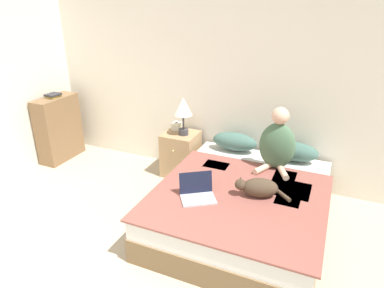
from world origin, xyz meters
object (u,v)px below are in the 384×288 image
(cat_tabby, at_px, (258,187))
(pillow_far, at_px, (294,151))
(laptop_open, at_px, (197,193))
(tissue_box, at_px, (177,126))
(nightstand, at_px, (181,154))
(bookshelf, at_px, (59,128))
(person_sitting, at_px, (277,143))
(table_lamp, at_px, (183,109))
(bed, at_px, (242,206))
(pillow_near, at_px, (235,141))
(book_stack_top, at_px, (53,95))

(cat_tabby, bearing_deg, pillow_far, -118.92)
(laptop_open, height_order, tissue_box, tissue_box)
(nightstand, relative_size, bookshelf, 0.63)
(person_sitting, relative_size, cat_tabby, 1.33)
(laptop_open, relative_size, table_lamp, 0.84)
(person_sitting, height_order, bookshelf, person_sitting)
(bed, height_order, nightstand, nightstand)
(cat_tabby, bearing_deg, bookshelf, -29.34)
(cat_tabby, relative_size, tissue_box, 4.03)
(pillow_near, relative_size, pillow_far, 1.00)
(nightstand, bearing_deg, person_sitting, -10.03)
(laptop_open, bearing_deg, table_lamp, 86.48)
(person_sitting, bearing_deg, tissue_box, 166.97)
(nightstand, height_order, bookshelf, bookshelf)
(nightstand, bearing_deg, pillow_near, 5.06)
(nightstand, height_order, book_stack_top, book_stack_top)
(person_sitting, relative_size, laptop_open, 1.71)
(pillow_far, distance_m, table_lamp, 1.52)
(nightstand, bearing_deg, tissue_box, 136.92)
(bed, relative_size, person_sitting, 2.79)
(table_lamp, bearing_deg, nightstand, 157.37)
(bed, relative_size, pillow_near, 3.50)
(cat_tabby, distance_m, book_stack_top, 3.37)
(nightstand, bearing_deg, cat_tabby, -35.49)
(bookshelf, bearing_deg, pillow_near, 7.30)
(laptop_open, relative_size, book_stack_top, 2.12)
(bed, relative_size, tissue_box, 14.93)
(laptop_open, height_order, nightstand, laptop_open)
(nightstand, relative_size, table_lamp, 1.20)
(person_sitting, distance_m, table_lamp, 1.34)
(pillow_near, bearing_deg, bed, -66.66)
(bed, height_order, table_lamp, table_lamp)
(pillow_near, height_order, cat_tabby, pillow_near)
(person_sitting, height_order, nightstand, person_sitting)
(pillow_far, height_order, person_sitting, person_sitting)
(pillow_near, xyz_separation_m, nightstand, (-0.76, -0.07, -0.29))
(pillow_far, relative_size, table_lamp, 1.14)
(pillow_near, xyz_separation_m, tissue_box, (-0.87, 0.03, 0.08))
(bookshelf, bearing_deg, pillow_far, 5.71)
(bed, xyz_separation_m, book_stack_top, (-3.10, 0.54, 0.78))
(tissue_box, bearing_deg, person_sitting, -13.03)
(bed, distance_m, pillow_near, 1.03)
(person_sitting, relative_size, nightstand, 1.20)
(bed, bearing_deg, cat_tabby, -34.76)
(pillow_near, xyz_separation_m, book_stack_top, (-2.71, -0.34, 0.41))
(nightstand, height_order, table_lamp, table_lamp)
(pillow_near, distance_m, table_lamp, 0.81)
(book_stack_top, bearing_deg, laptop_open, -19.15)
(pillow_near, relative_size, tissue_box, 4.27)
(bed, distance_m, bookshelf, 3.15)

